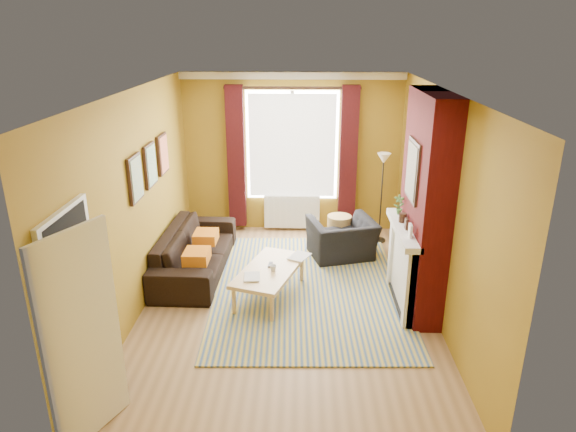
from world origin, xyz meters
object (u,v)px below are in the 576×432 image
at_px(armchair, 342,239).
at_px(wicker_stool, 339,230).
at_px(floor_lamp, 383,173).
at_px(sofa, 195,250).
at_px(coffee_table, 270,271).

bearing_deg(armchair, wicker_stool, -105.02).
relative_size(armchair, floor_lamp, 0.64).
height_order(armchair, floor_lamp, floor_lamp).
bearing_deg(sofa, armchair, -75.16).
bearing_deg(floor_lamp, sofa, -157.03).
xyz_separation_m(coffee_table, floor_lamp, (1.77, 2.04, 0.84)).
height_order(sofa, wicker_stool, sofa).
xyz_separation_m(armchair, wicker_stool, (-0.01, 0.55, -0.07)).
bearing_deg(armchair, sofa, -2.31).
distance_m(armchair, floor_lamp, 1.35).
relative_size(sofa, floor_lamp, 1.46).
xyz_separation_m(sofa, armchair, (2.25, 0.54, -0.01)).
height_order(wicker_stool, floor_lamp, floor_lamp).
height_order(armchair, wicker_stool, armchair).
xyz_separation_m(armchair, floor_lamp, (0.70, 0.71, 0.91)).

